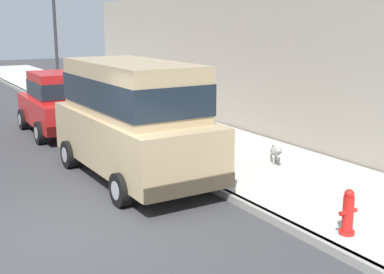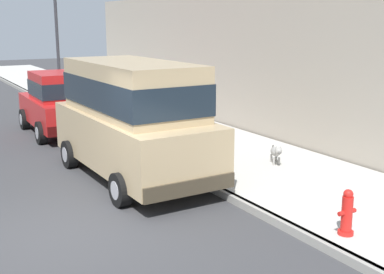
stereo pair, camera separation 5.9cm
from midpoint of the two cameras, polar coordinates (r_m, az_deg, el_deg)
ground_plane at (r=8.48m, az=-14.14°, el=-10.59°), size 80.00×80.00×0.00m
curb at (r=9.73m, az=4.32°, el=-6.67°), size 0.16×64.00×0.14m
sidewalk at (r=10.81m, az=12.24°, el=-4.92°), size 3.60×64.00×0.14m
car_tan_van at (r=10.80m, az=-6.63°, el=2.53°), size 2.19×4.93×2.52m
car_red_hatchback at (r=15.68m, az=-14.54°, el=3.87°), size 2.02×3.84×1.88m
dog_grey at (r=11.64m, az=9.63°, el=-1.69°), size 0.41×0.70×0.49m
fire_hydrant at (r=8.10m, az=17.32°, el=-8.29°), size 0.34×0.24×0.72m
street_lamp at (r=20.77m, az=-14.96°, el=11.31°), size 0.36×0.36×4.42m
building_facade at (r=16.22m, az=4.17°, el=8.62°), size 0.50×20.00×4.25m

